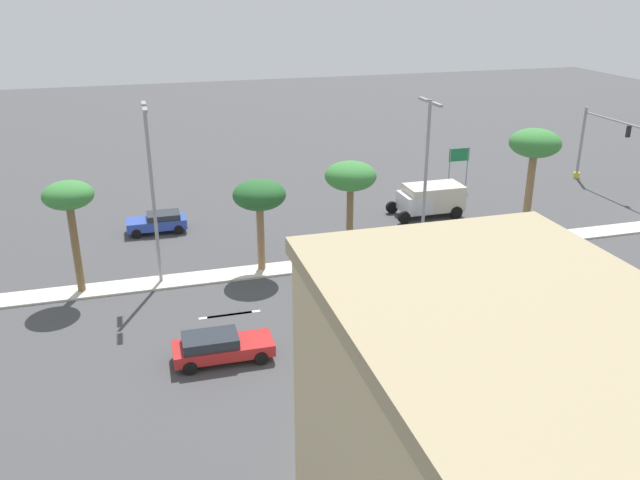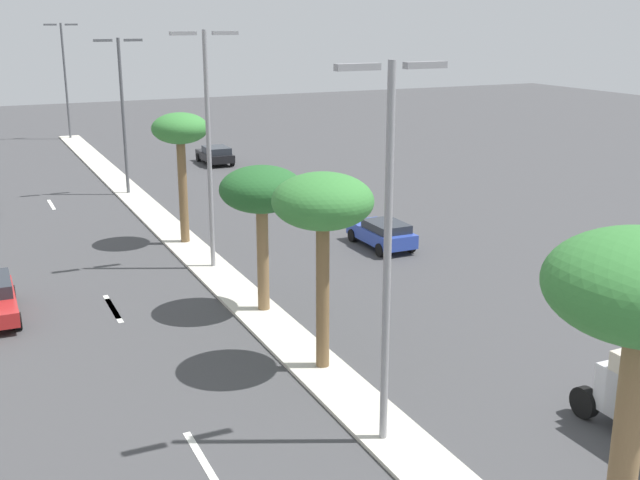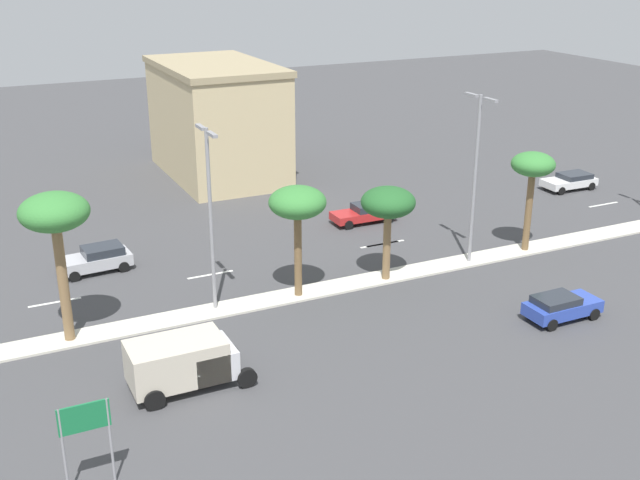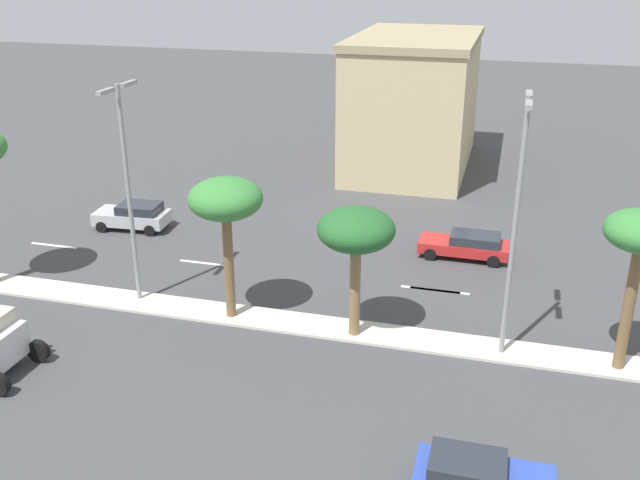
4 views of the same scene
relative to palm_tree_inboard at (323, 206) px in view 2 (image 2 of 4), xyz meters
name	(u,v)px [view 2 (image 2 of 4)]	position (x,y,z in m)	size (l,w,h in m)	color
ground_plane	(252,308)	(-0.15, 6.11, -5.36)	(160.00, 160.00, 0.00)	#424244
median_curb	(188,247)	(-0.15, 15.08, -5.30)	(1.80, 80.72, 0.12)	beige
lane_stripe_leading	(201,458)	(-5.04, -3.46, -5.35)	(0.20, 2.80, 0.01)	silver
lane_stripe_rear	(114,310)	(-5.04, 8.05, -5.35)	(0.20, 2.80, 0.01)	silver
lane_stripe_trailing	(112,307)	(-5.04, 8.49, -5.35)	(0.20, 2.80, 0.01)	silver
lane_stripe_center	(51,205)	(-5.04, 27.42, -5.35)	(0.20, 2.80, 0.01)	silver
palm_tree_inboard	(323,206)	(0.00, 0.00, 0.00)	(3.10, 3.10, 6.23)	brown
palm_tree_rear	(261,192)	(0.13, 5.52, -0.71)	(3.10, 3.10, 5.50)	olive
palm_tree_far	(180,133)	(-0.05, 15.85, 0.12)	(2.70, 2.70, 6.34)	brown
street_lamp_front	(388,228)	(-0.44, -4.68, 0.48)	(2.90, 0.24, 9.76)	gray
street_lamp_trailing	(208,133)	(0.01, 11.49, 0.71)	(2.90, 0.24, 10.20)	gray
street_lamp_center	(122,103)	(-0.26, 28.31, 0.35)	(2.90, 0.24, 9.49)	#515459
street_lamp_near	(65,72)	(-0.19, 54.05, 0.70)	(2.90, 0.24, 10.18)	#515459
sedan_blue_trailing	(382,233)	(8.45, 11.16, -4.62)	(1.90, 4.03, 1.36)	#2D47AD
sedan_tan_outboard	(267,182)	(7.72, 24.67, -4.58)	(2.25, 4.52, 1.45)	tan
sedan_black_rear	(215,154)	(8.00, 36.16, -4.62)	(2.06, 4.22, 1.38)	black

